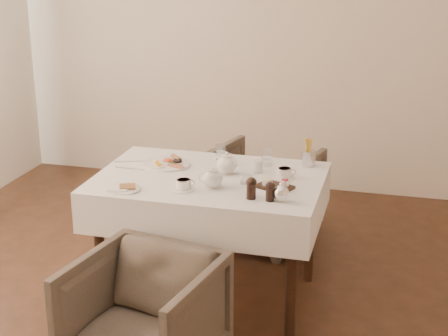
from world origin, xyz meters
TOP-DOWN VIEW (x-y plane):
  - table at (-0.01, 0.50)m, footprint 1.28×0.88m
  - armchair_near at (-0.11, -0.32)m, footprint 0.76×0.78m
  - armchair_far at (0.10, 1.37)m, footprint 0.87×0.88m
  - breakfast_plate at (-0.31, 0.64)m, footprint 0.28×0.28m
  - side_plate at (-0.40, 0.18)m, footprint 0.17×0.17m
  - teapot_centre at (0.07, 0.58)m, footprint 0.20×0.18m
  - teapot_front at (0.06, 0.33)m, footprint 0.17×0.15m
  - creamer at (0.24, 0.65)m, footprint 0.06×0.06m
  - teacup_near at (-0.09, 0.26)m, footprint 0.12×0.12m
  - teacup_far at (0.40, 0.58)m, footprint 0.12×0.12m
  - glass_left at (-0.04, 0.83)m, footprint 0.08×0.08m
  - glass_mid at (0.21, 0.44)m, footprint 0.08×0.08m
  - glass_right at (0.26, 0.78)m, footprint 0.08×0.08m
  - condiment_board at (0.38, 0.41)m, footprint 0.22×0.19m
  - pepper_mill_left at (0.29, 0.23)m, footprint 0.08×0.08m
  - pepper_mill_right at (0.39, 0.22)m, footprint 0.05×0.05m
  - silver_pot at (0.45, 0.23)m, footprint 0.11×0.10m
  - fries_cup at (0.50, 0.84)m, footprint 0.08×0.08m
  - cutlery_fork at (-0.54, 0.64)m, footprint 0.19×0.08m
  - cutlery_knife at (-0.50, 0.51)m, footprint 0.19×0.02m

SIDE VIEW (x-z plane):
  - armchair_near at x=-0.11m, z-range 0.00..0.61m
  - armchair_far at x=0.10m, z-range 0.00..0.66m
  - table at x=-0.01m, z-range 0.26..1.02m
  - cutlery_knife at x=-0.50m, z-range 0.76..0.76m
  - cutlery_fork at x=-0.54m, z-range 0.76..0.76m
  - side_plate at x=-0.40m, z-range 0.75..0.77m
  - breakfast_plate at x=-0.31m, z-range 0.75..0.78m
  - condiment_board at x=0.38m, z-range 0.75..0.79m
  - teacup_far at x=0.40m, z-range 0.75..0.81m
  - teacup_near at x=-0.09m, z-range 0.75..0.81m
  - creamer at x=0.24m, z-range 0.76..0.83m
  - glass_left at x=-0.04m, z-range 0.76..0.84m
  - glass_right at x=0.26m, z-range 0.76..0.85m
  - glass_mid at x=0.21m, z-range 0.76..0.85m
  - pepper_mill_right at x=0.39m, z-range 0.76..0.86m
  - silver_pot at x=0.45m, z-range 0.76..0.86m
  - pepper_mill_left at x=0.29m, z-range 0.76..0.87m
  - teapot_front at x=0.06m, z-range 0.76..0.88m
  - teapot_centre at x=0.07m, z-range 0.76..0.89m
  - fries_cup at x=0.50m, z-range 0.74..0.91m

